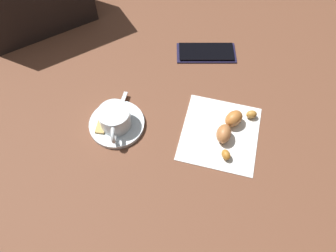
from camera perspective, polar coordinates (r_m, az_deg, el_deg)
ground_plane at (r=0.72m, az=1.02°, el=-0.02°), size 1.80×1.80×0.00m
saucer at (r=0.73m, az=-9.00°, el=0.35°), size 0.12×0.12×0.01m
espresso_cup at (r=0.70m, az=-9.37°, el=1.30°), size 0.07×0.09×0.05m
teaspoon at (r=0.73m, az=-9.26°, el=1.00°), size 0.02×0.12×0.01m
sugar_packet at (r=0.73m, az=-11.33°, el=1.13°), size 0.02×0.07×0.01m
napkin at (r=0.72m, az=9.12°, el=-1.44°), size 0.18×0.19×0.00m
croissant at (r=0.71m, az=10.95°, el=-0.20°), size 0.09×0.14×0.04m
cell_phone at (r=0.86m, az=6.76°, el=12.78°), size 0.16×0.10×0.01m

